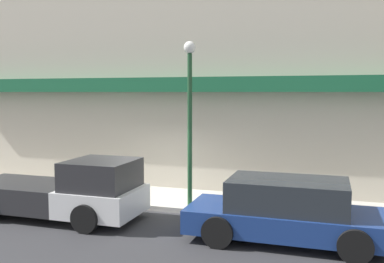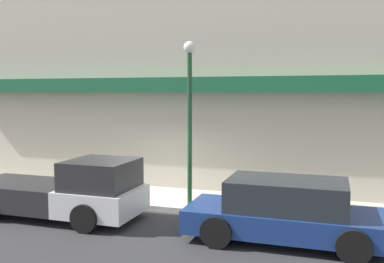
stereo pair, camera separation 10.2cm
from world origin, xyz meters
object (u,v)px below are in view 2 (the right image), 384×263
Objects in this scene: fire_hydrant at (113,187)px; street_lamp at (190,102)px; pickup_truck at (65,192)px; parked_car at (286,211)px.

street_lamp reaches higher than fire_hydrant.
pickup_truck is 4.41m from street_lamp.
parked_car is 6.22m from fire_hydrant.
street_lamp reaches higher than parked_car.
parked_car is 0.97× the size of street_lamp.
pickup_truck is 1.07× the size of parked_car.
pickup_truck reaches higher than fire_hydrant.
pickup_truck is 2.19m from fire_hydrant.
pickup_truck is at bearing -148.89° from street_lamp.
pickup_truck reaches higher than parked_car.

